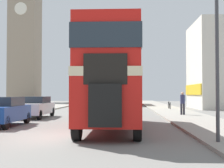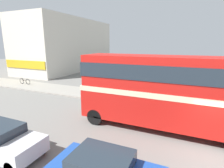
{
  "view_description": "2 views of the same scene",
  "coord_description": "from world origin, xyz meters",
  "px_view_note": "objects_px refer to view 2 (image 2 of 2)",
  "views": [
    {
      "loc": [
        2.49,
        -11.77,
        1.66
      ],
      "look_at": [
        1.81,
        3.16,
        2.13
      ],
      "focal_mm": 50.0,
      "sensor_mm": 36.0,
      "label": 1
    },
    {
      "loc": [
        -8.51,
        1.73,
        5.18
      ],
      "look_at": [
        1.81,
        6.24,
        2.56
      ],
      "focal_mm": 28.0,
      "sensor_mm": 36.0,
      "label": 2
    }
  ],
  "objects_px": {
    "double_decker_bus": "(160,87)",
    "pedestrian_walking": "(84,84)",
    "bicycle_on_pavement": "(25,81)",
    "car_parked_far": "(0,139)"
  },
  "relations": [
    {
      "from": "double_decker_bus",
      "to": "pedestrian_walking",
      "type": "distance_m",
      "value": 9.79
    },
    {
      "from": "car_parked_far",
      "to": "double_decker_bus",
      "type": "bearing_deg",
      "value": -48.82
    },
    {
      "from": "bicycle_on_pavement",
      "to": "pedestrian_walking",
      "type": "bearing_deg",
      "value": -91.72
    },
    {
      "from": "pedestrian_walking",
      "to": "bicycle_on_pavement",
      "type": "distance_m",
      "value": 9.1
    },
    {
      "from": "car_parked_far",
      "to": "bicycle_on_pavement",
      "type": "xyz_separation_m",
      "value": [
        10.75,
        11.0,
        -0.28
      ]
    },
    {
      "from": "double_decker_bus",
      "to": "pedestrian_walking",
      "type": "relative_size",
      "value": 5.79
    },
    {
      "from": "car_parked_far",
      "to": "bicycle_on_pavement",
      "type": "relative_size",
      "value": 2.46
    },
    {
      "from": "double_decker_bus",
      "to": "car_parked_far",
      "type": "distance_m",
      "value": 8.76
    },
    {
      "from": "double_decker_bus",
      "to": "bicycle_on_pavement",
      "type": "xyz_separation_m",
      "value": [
        5.12,
        17.44,
        -2.17
      ]
    },
    {
      "from": "bicycle_on_pavement",
      "to": "double_decker_bus",
      "type": "bearing_deg",
      "value": -106.36
    }
  ]
}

